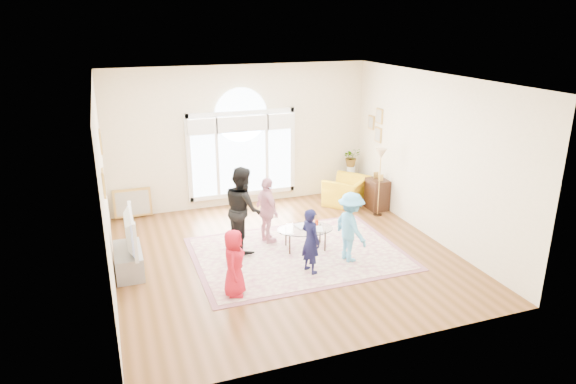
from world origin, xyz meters
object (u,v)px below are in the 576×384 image
object	(u,v)px
television	(126,231)
area_rug	(298,253)
tv_console	(129,261)
coffee_table	(305,230)
armchair	(346,191)

from	to	relation	value
television	area_rug	bearing A→B (deg)	-6.14
tv_console	coffee_table	bearing A→B (deg)	-2.99
television	tv_console	bearing A→B (deg)	180.00
tv_console	armchair	distance (m)	5.34
television	coffee_table	xyz separation A→B (m)	(3.18, -0.17, -0.36)
tv_console	coffee_table	xyz separation A→B (m)	(3.19, -0.17, 0.19)
area_rug	coffee_table	world-z (taller)	coffee_table
area_rug	television	size ratio (longest dim) A/B	3.08
area_rug	tv_console	distance (m)	3.01
area_rug	armchair	distance (m)	2.97
television	coffee_table	bearing A→B (deg)	-3.00
area_rug	tv_console	xyz separation A→B (m)	(-2.99, 0.32, 0.20)
area_rug	tv_console	bearing A→B (deg)	173.87
area_rug	armchair	world-z (taller)	armchair
television	coffee_table	world-z (taller)	television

